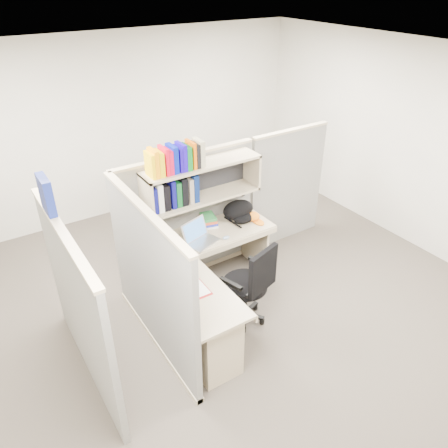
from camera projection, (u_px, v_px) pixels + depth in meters
ground at (229, 311)px, 5.04m from camera, size 6.00×6.00×0.00m
room_shell at (229, 184)px, 4.21m from camera, size 6.00×6.00×6.00m
cubicle at (178, 236)px, 4.73m from camera, size 3.79×1.84×1.95m
desk at (211, 309)px, 4.41m from camera, size 1.74×1.75×0.73m
laptop at (202, 233)px, 4.87m from camera, size 0.44×0.44×0.26m
backpack at (241, 212)px, 5.32m from camera, size 0.46×0.39×0.24m
orange_cap at (252, 216)px, 5.36m from camera, size 0.22×0.24×0.10m
snack_canister at (189, 271)px, 4.39m from camera, size 0.10×0.10×0.10m
tissue_box at (185, 302)px, 3.93m from camera, size 0.13×0.13×0.19m
mouse at (226, 238)px, 5.00m from camera, size 0.09×0.06×0.03m
paper_cup at (196, 228)px, 5.11m from camera, size 0.08×0.08×0.11m
book_stack at (208, 220)px, 5.26m from camera, size 0.24×0.29×0.12m
loose_paper at (195, 288)px, 4.23m from camera, size 0.21×0.28×0.00m
task_chair at (248, 296)px, 4.71m from camera, size 0.58×0.54×1.02m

